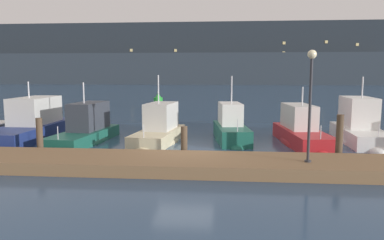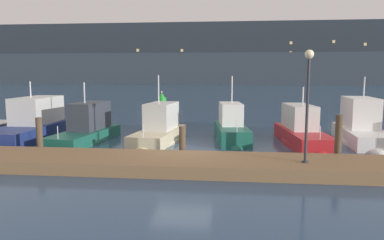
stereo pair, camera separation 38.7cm
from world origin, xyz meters
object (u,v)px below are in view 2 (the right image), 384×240
Objects in this scene: motorboat_berth_6 at (301,138)px; motorboat_berth_7 at (361,135)px; channel_buoy at (162,102)px; motorboat_berth_3 at (86,135)px; motorboat_berth_5 at (231,134)px; dock_lamppost at (308,88)px; motorboat_berth_2 at (33,131)px; motorboat_berth_4 at (159,135)px.

motorboat_berth_6 is 1.05× the size of motorboat_berth_7.
motorboat_berth_6 reaches higher than channel_buoy.
channel_buoy is (0.64, 18.04, 0.26)m from motorboat_berth_3.
dock_lamppost reaches higher than motorboat_berth_5.
dock_lamppost reaches higher than motorboat_berth_2.
motorboat_berth_4 is 10.64m from motorboat_berth_7.
motorboat_berth_7 reaches higher than motorboat_berth_6.
motorboat_berth_5 is at bearing 11.14° from motorboat_berth_4.
motorboat_berth_5 reaches higher than motorboat_berth_3.
motorboat_berth_4 is (3.87, 0.38, 0.02)m from motorboat_berth_3.
dock_lamppost reaches higher than motorboat_berth_4.
dock_lamppost is at bearing -41.27° from motorboat_berth_4.
motorboat_berth_5 is at bearing 169.96° from motorboat_berth_6.
motorboat_berth_5 reaches higher than motorboat_berth_7.
motorboat_berth_5 is at bearing -67.45° from channel_buoy.
motorboat_berth_3 is 3.88m from motorboat_berth_4.
channel_buoy is at bearing 87.95° from motorboat_berth_3.
motorboat_berth_3 reaches higher than channel_buoy.
motorboat_berth_7 is 1.53× the size of dock_lamppost.
channel_buoy is (-13.82, 16.63, 0.24)m from motorboat_berth_7.
motorboat_berth_3 is at bearing -174.36° from motorboat_berth_4.
channel_buoy is at bearing 112.55° from dock_lamppost.
motorboat_berth_4 reaches higher than motorboat_berth_2.
motorboat_berth_3 is 11.94m from dock_lamppost.
motorboat_berth_4 is at bearing -174.48° from motorboat_berth_7.
channel_buoy is 0.44× the size of dock_lamppost.
dock_lamppost is (9.69, -23.33, 2.50)m from channel_buoy.
motorboat_berth_7 is 3.49× the size of channel_buoy.
motorboat_berth_5 is 6.80m from motorboat_berth_7.
dock_lamppost is at bearing -121.61° from motorboat_berth_7.
motorboat_berth_6 is (3.57, -0.63, -0.07)m from motorboat_berth_5.
channel_buoy is 25.39m from dock_lamppost.
motorboat_berth_4 is at bearing -179.10° from motorboat_berth_6.
motorboat_berth_3 is 3.49× the size of channel_buoy.
motorboat_berth_5 is at bearing -177.68° from motorboat_berth_7.
motorboat_berth_7 is 21.62m from channel_buoy.
motorboat_berth_5 reaches higher than motorboat_berth_2.
motorboat_berth_2 is 7.19m from motorboat_berth_4.
motorboat_berth_7 is (3.23, 0.91, 0.07)m from motorboat_berth_6.
motorboat_berth_3 is at bearing -10.52° from motorboat_berth_2.
motorboat_berth_4 is 7.37m from motorboat_berth_6.
motorboat_berth_5 is 18.31m from channel_buoy.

